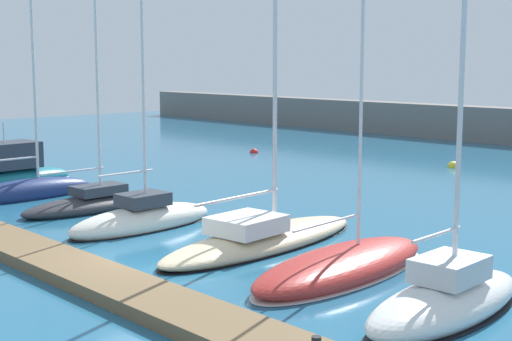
# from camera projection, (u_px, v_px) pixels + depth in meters

# --- Properties ---
(ground_plane) EXTENTS (120.00, 120.00, 0.00)m
(ground_plane) POSITION_uv_depth(u_px,v_px,m) (146.00, 266.00, 23.17)
(ground_plane) COLOR #236084
(dock_pier) EXTENTS (41.88, 1.93, 0.37)m
(dock_pier) POSITION_uv_depth(u_px,v_px,m) (84.00, 273.00, 21.69)
(dock_pier) COLOR brown
(dock_pier) RESTS_ON ground_plane
(motorboat_teal_nearest) EXTENTS (2.77, 7.21, 3.62)m
(motorboat_teal_nearest) POSITION_uv_depth(u_px,v_px,m) (7.00, 173.00, 38.49)
(motorboat_teal_nearest) COLOR #19707F
(motorboat_teal_nearest) RESTS_ON ground_plane
(sailboat_navy_second) EXTENTS (1.86, 6.46, 14.69)m
(sailboat_navy_second) POSITION_uv_depth(u_px,v_px,m) (30.00, 190.00, 34.63)
(sailboat_navy_second) COLOR navy
(sailboat_navy_second) RESTS_ON ground_plane
(sailboat_charcoal_third) EXTENTS (2.44, 6.73, 14.75)m
(sailboat_charcoal_third) POSITION_uv_depth(u_px,v_px,m) (94.00, 201.00, 31.96)
(sailboat_charcoal_third) COLOR #2D2D33
(sailboat_charcoal_third) RESTS_ON ground_plane
(sailboat_ivory_fourth) EXTENTS (2.30, 6.48, 10.33)m
(sailboat_ivory_fourth) POSITION_uv_depth(u_px,v_px,m) (142.00, 220.00, 28.38)
(sailboat_ivory_fourth) COLOR silver
(sailboat_ivory_fourth) RESTS_ON ground_plane
(sailboat_sand_fifth) EXTENTS (3.61, 9.68, 17.01)m
(sailboat_sand_fifth) POSITION_uv_depth(u_px,v_px,m) (261.00, 236.00, 25.61)
(sailboat_sand_fifth) COLOR beige
(sailboat_sand_fifth) RESTS_ON ground_plane
(sailboat_red_sixth) EXTENTS (3.39, 8.01, 16.54)m
(sailboat_red_sixth) POSITION_uv_depth(u_px,v_px,m) (343.00, 264.00, 22.20)
(sailboat_red_sixth) COLOR #B72D28
(sailboat_red_sixth) RESTS_ON ground_plane
(sailboat_white_seventh) EXTENTS (2.57, 6.50, 12.86)m
(sailboat_white_seventh) POSITION_uv_depth(u_px,v_px,m) (447.00, 299.00, 18.55)
(sailboat_white_seventh) COLOR white
(sailboat_white_seventh) RESTS_ON ground_plane
(mooring_buoy_yellow) EXTENTS (0.73, 0.73, 0.73)m
(mooring_buoy_yellow) POSITION_uv_depth(u_px,v_px,m) (454.00, 167.00, 44.69)
(mooring_buoy_yellow) COLOR yellow
(mooring_buoy_yellow) RESTS_ON ground_plane
(mooring_buoy_red) EXTENTS (0.59, 0.59, 0.59)m
(mooring_buoy_red) POSITION_uv_depth(u_px,v_px,m) (254.00, 153.00, 51.81)
(mooring_buoy_red) COLOR red
(mooring_buoy_red) RESTS_ON ground_plane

